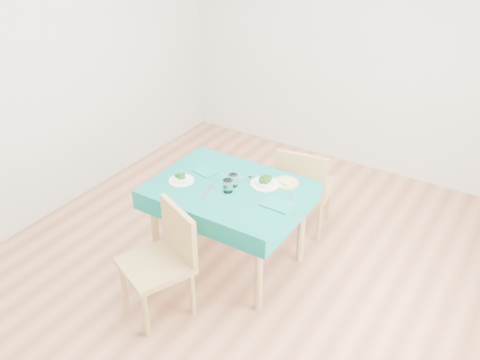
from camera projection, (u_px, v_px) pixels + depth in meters
The scene contains 16 objects.
room_shell at pixel (240, 120), 3.84m from camera, with size 4.02×4.52×2.73m.
table at pixel (229, 226), 4.38m from camera, with size 1.19×0.90×0.76m, color #09635D.
chair_near at pixel (154, 249), 3.80m from camera, with size 0.46×0.50×1.15m, color #A7864E.
chair_far at pixel (307, 173), 4.76m from camera, with size 0.45×0.49×1.12m, color #A7864E.
bowl_near at pixel (181, 178), 4.24m from camera, with size 0.20×0.20×0.06m, color white, non-canonical shape.
bowl_far at pixel (265, 181), 4.19m from camera, with size 0.23×0.23×0.07m, color white, non-canonical shape.
fork_near at pixel (175, 180), 4.27m from camera, with size 0.03×0.20×0.00m, color silver.
knife_near at pixel (207, 192), 4.11m from camera, with size 0.02×0.22×0.00m, color silver.
fork_far at pixel (242, 180), 4.27m from camera, with size 0.02×0.18×0.00m, color silver.
knife_far at pixel (289, 199), 4.02m from camera, with size 0.02×0.23×0.00m, color silver.
napkin_near at pixel (205, 172), 4.38m from camera, with size 0.18×0.13×0.01m, color #0D6E66.
napkin_far at pixel (277, 205), 3.95m from camera, with size 0.22×0.16×0.01m, color #0D6E66.
tumbler_center at pixel (233, 180), 4.17m from camera, with size 0.07×0.07×0.10m, color white.
tumbler_side at pixel (228, 186), 4.10m from camera, with size 0.08×0.08×0.10m, color white.
side_plate at pixel (286, 183), 4.23m from camera, with size 0.21×0.21×0.01m, color #BDC660.
bread_slice at pixel (286, 181), 4.22m from camera, with size 0.09×0.09×0.01m, color beige.
Camera 1 is at (1.88, -2.98, 2.92)m, focal length 40.00 mm.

